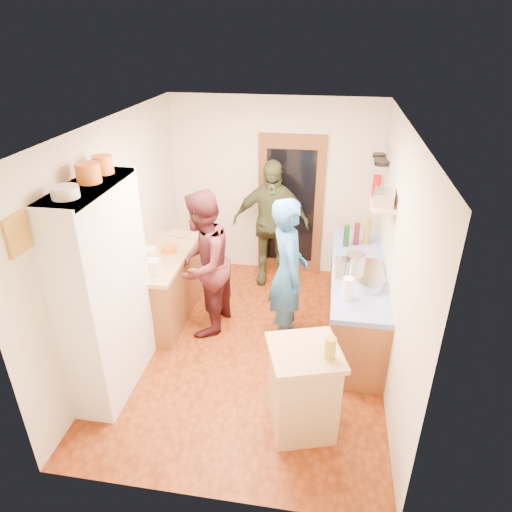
% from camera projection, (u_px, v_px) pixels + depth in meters
% --- Properties ---
extents(floor, '(3.00, 4.00, 0.02)m').
position_uv_depth(floor, '(251.00, 346.00, 5.48)').
color(floor, '#8C3C12').
rests_on(floor, ground).
extents(ceiling, '(3.00, 4.00, 0.02)m').
position_uv_depth(ceiling, '(250.00, 123.00, 4.28)').
color(ceiling, silver).
rests_on(ceiling, ground).
extents(wall_back, '(3.00, 0.02, 2.60)m').
position_uv_depth(wall_back, '(274.00, 188.00, 6.64)').
color(wall_back, beige).
rests_on(wall_back, ground).
extents(wall_front, '(3.00, 0.02, 2.60)m').
position_uv_depth(wall_front, '(199.00, 376.00, 3.11)').
color(wall_front, beige).
rests_on(wall_front, ground).
extents(wall_left, '(0.02, 4.00, 2.60)m').
position_uv_depth(wall_left, '(117.00, 239.00, 5.10)').
color(wall_left, beige).
rests_on(wall_left, ground).
extents(wall_right, '(0.02, 4.00, 2.60)m').
position_uv_depth(wall_right, '(396.00, 259.00, 4.66)').
color(wall_right, beige).
rests_on(wall_right, ground).
extents(door_frame, '(0.95, 0.06, 2.10)m').
position_uv_depth(door_frame, '(290.00, 206.00, 6.68)').
color(door_frame, brown).
rests_on(door_frame, ground).
extents(door_glass, '(0.70, 0.02, 1.70)m').
position_uv_depth(door_glass, '(290.00, 207.00, 6.65)').
color(door_glass, black).
rests_on(door_glass, door_frame).
extents(hutch_body, '(0.40, 1.20, 2.20)m').
position_uv_depth(hutch_body, '(105.00, 293.00, 4.45)').
color(hutch_body, white).
rests_on(hutch_body, ground).
extents(hutch_top_shelf, '(0.40, 1.14, 0.04)m').
position_uv_depth(hutch_top_shelf, '(87.00, 187.00, 3.96)').
color(hutch_top_shelf, white).
rests_on(hutch_top_shelf, hutch_body).
extents(plate_stack, '(0.22, 0.22, 0.09)m').
position_uv_depth(plate_stack, '(65.00, 192.00, 3.64)').
color(plate_stack, white).
rests_on(plate_stack, hutch_top_shelf).
extents(orange_pot_a, '(0.21, 0.21, 0.17)m').
position_uv_depth(orange_pot_a, '(88.00, 173.00, 3.97)').
color(orange_pot_a, orange).
rests_on(orange_pot_a, hutch_top_shelf).
extents(orange_pot_b, '(0.19, 0.19, 0.17)m').
position_uv_depth(orange_pot_b, '(103.00, 165.00, 4.21)').
color(orange_pot_b, orange).
rests_on(orange_pot_b, hutch_top_shelf).
extents(left_counter_base, '(0.60, 1.40, 0.85)m').
position_uv_depth(left_counter_base, '(165.00, 287.00, 5.84)').
color(left_counter_base, '#9C572E').
rests_on(left_counter_base, ground).
extents(left_counter_top, '(0.64, 1.44, 0.05)m').
position_uv_depth(left_counter_top, '(161.00, 256.00, 5.64)').
color(left_counter_top, tan).
rests_on(left_counter_top, left_counter_base).
extents(toaster, '(0.23, 0.17, 0.16)m').
position_uv_depth(toaster, '(151.00, 267.00, 5.18)').
color(toaster, white).
rests_on(toaster, left_counter_top).
extents(kettle, '(0.18, 0.18, 0.18)m').
position_uv_depth(kettle, '(150.00, 255.00, 5.41)').
color(kettle, white).
rests_on(kettle, left_counter_top).
extents(orange_bowl, '(0.20, 0.20, 0.08)m').
position_uv_depth(orange_bowl, '(170.00, 249.00, 5.68)').
color(orange_bowl, orange).
rests_on(orange_bowl, left_counter_top).
extents(chopping_board, '(0.34, 0.28, 0.02)m').
position_uv_depth(chopping_board, '(178.00, 233.00, 6.16)').
color(chopping_board, tan).
rests_on(chopping_board, left_counter_top).
extents(right_counter_base, '(0.60, 2.20, 0.84)m').
position_uv_depth(right_counter_base, '(355.00, 302.00, 5.55)').
color(right_counter_base, '#9C572E').
rests_on(right_counter_base, ground).
extents(right_counter_top, '(0.62, 2.22, 0.06)m').
position_uv_depth(right_counter_top, '(359.00, 270.00, 5.34)').
color(right_counter_top, '#1131B6').
rests_on(right_counter_top, right_counter_base).
extents(hob, '(0.55, 0.58, 0.04)m').
position_uv_depth(hob, '(359.00, 270.00, 5.23)').
color(hob, silver).
rests_on(hob, right_counter_top).
extents(pot_on_hob, '(0.22, 0.22, 0.14)m').
position_uv_depth(pot_on_hob, '(356.00, 260.00, 5.26)').
color(pot_on_hob, silver).
rests_on(pot_on_hob, hob).
extents(bottle_a, '(0.09, 0.09, 0.29)m').
position_uv_depth(bottle_a, '(346.00, 236.00, 5.78)').
color(bottle_a, '#143F14').
rests_on(bottle_a, right_counter_top).
extents(bottle_b, '(0.07, 0.07, 0.30)m').
position_uv_depth(bottle_b, '(357.00, 234.00, 5.82)').
color(bottle_b, '#591419').
rests_on(bottle_b, right_counter_top).
extents(bottle_c, '(0.10, 0.10, 0.35)m').
position_uv_depth(bottle_c, '(367.00, 231.00, 5.83)').
color(bottle_c, olive).
rests_on(bottle_c, right_counter_top).
extents(paper_towel, '(0.12, 0.12, 0.25)m').
position_uv_depth(paper_towel, '(348.00, 289.00, 4.66)').
color(paper_towel, white).
rests_on(paper_towel, right_counter_top).
extents(mixing_bowl, '(0.33, 0.33, 0.10)m').
position_uv_depth(mixing_bowl, '(371.00, 286.00, 4.86)').
color(mixing_bowl, silver).
rests_on(mixing_bowl, right_counter_top).
extents(island_base, '(0.69, 0.69, 0.86)m').
position_uv_depth(island_base, '(303.00, 391.00, 4.19)').
color(island_base, tan).
rests_on(island_base, ground).
extents(island_top, '(0.78, 0.78, 0.05)m').
position_uv_depth(island_top, '(305.00, 352.00, 3.98)').
color(island_top, tan).
rests_on(island_top, island_base).
extents(cutting_board, '(0.42, 0.37, 0.02)m').
position_uv_depth(cutting_board, '(298.00, 348.00, 4.02)').
color(cutting_board, white).
rests_on(cutting_board, island_top).
extents(oil_jar, '(0.12, 0.12, 0.20)m').
position_uv_depth(oil_jar, '(330.00, 348.00, 3.84)').
color(oil_jar, '#AD9E2D').
rests_on(oil_jar, island_top).
extents(pan_rail, '(0.02, 0.65, 0.02)m').
position_uv_depth(pan_rail, '(387.00, 149.00, 5.66)').
color(pan_rail, silver).
rests_on(pan_rail, wall_right).
extents(pan_hang_a, '(0.18, 0.18, 0.05)m').
position_uv_depth(pan_hang_a, '(382.00, 163.00, 5.58)').
color(pan_hang_a, black).
rests_on(pan_hang_a, pan_rail).
extents(pan_hang_b, '(0.16, 0.16, 0.05)m').
position_uv_depth(pan_hang_b, '(380.00, 160.00, 5.76)').
color(pan_hang_b, black).
rests_on(pan_hang_b, pan_rail).
extents(pan_hang_c, '(0.17, 0.17, 0.05)m').
position_uv_depth(pan_hang_c, '(379.00, 156.00, 5.93)').
color(pan_hang_c, black).
rests_on(pan_hang_c, pan_rail).
extents(wall_shelf, '(0.26, 0.42, 0.03)m').
position_uv_depth(wall_shelf, '(383.00, 206.00, 4.89)').
color(wall_shelf, tan).
rests_on(wall_shelf, wall_right).
extents(radio, '(0.26, 0.33, 0.15)m').
position_uv_depth(radio, '(384.00, 198.00, 4.85)').
color(radio, silver).
rests_on(radio, wall_shelf).
extents(ext_bracket, '(0.06, 0.10, 0.04)m').
position_uv_depth(ext_bracket, '(380.00, 191.00, 6.09)').
color(ext_bracket, black).
rests_on(ext_bracket, wall_right).
extents(fire_extinguisher, '(0.11, 0.11, 0.32)m').
position_uv_depth(fire_extinguisher, '(376.00, 187.00, 6.08)').
color(fire_extinguisher, red).
rests_on(fire_extinguisher, wall_right).
extents(picture_frame, '(0.03, 0.25, 0.30)m').
position_uv_depth(picture_frame, '(18.00, 234.00, 3.39)').
color(picture_frame, gold).
rests_on(picture_frame, wall_left).
extents(person_hob, '(0.59, 0.75, 1.81)m').
position_uv_depth(person_hob, '(291.00, 274.00, 5.18)').
color(person_hob, '#275D9A').
rests_on(person_hob, ground).
extents(person_left, '(0.80, 0.96, 1.81)m').
position_uv_depth(person_left, '(207.00, 263.00, 5.42)').
color(person_left, '#481B20').
rests_on(person_left, ground).
extents(person_back, '(1.10, 0.51, 1.84)m').
position_uv_depth(person_back, '(272.00, 223.00, 6.45)').
color(person_back, '#373F24').
rests_on(person_back, ground).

